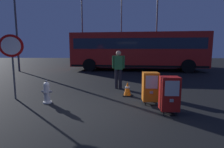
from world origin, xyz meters
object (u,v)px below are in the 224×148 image
(bus_far, at_px, (136,49))
(street_light_near_right, at_px, (15,10))
(street_light_far_left, at_px, (157,20))
(newspaper_box_primary, at_px, (169,93))
(street_light_far_right, at_px, (82,21))
(traffic_cone, at_px, (127,89))
(pedestrian, at_px, (118,67))
(bus_near, at_px, (137,49))
(newspaper_box_secondary, at_px, (150,87))
(fire_hydrant, at_px, (47,92))
(street_light_near_left, at_px, (121,22))
(stop_sign, at_px, (12,53))

(bus_far, relative_size, street_light_near_right, 1.31)
(street_light_far_left, bearing_deg, newspaper_box_primary, -100.30)
(street_light_far_right, bearing_deg, traffic_cone, -72.05)
(pedestrian, distance_m, bus_near, 7.11)
(newspaper_box_secondary, height_order, street_light_far_right, street_light_far_right)
(fire_hydrant, relative_size, newspaper_box_secondary, 0.73)
(fire_hydrant, relative_size, street_light_near_right, 0.09)
(traffic_cone, bearing_deg, street_light_near_right, 138.53)
(pedestrian, height_order, street_light_near_left, street_light_near_left)
(newspaper_box_primary, xyz_separation_m, stop_sign, (-4.98, 1.31, 1.03))
(bus_far, bearing_deg, stop_sign, -106.97)
(fire_hydrant, height_order, street_light_far_right, street_light_far_right)
(pedestrian, height_order, bus_far, bus_far)
(fire_hydrant, relative_size, traffic_cone, 1.41)
(fire_hydrant, relative_size, street_light_near_left, 0.09)
(stop_sign, bearing_deg, bus_far, 66.81)
(bus_near, distance_m, street_light_near_left, 7.62)
(bus_near, relative_size, street_light_far_left, 1.33)
(stop_sign, height_order, bus_far, bus_far)
(newspaper_box_secondary, relative_size, stop_sign, 0.46)
(street_light_far_left, bearing_deg, street_light_near_right, -158.80)
(street_light_far_left, distance_m, street_light_far_right, 7.70)
(newspaper_box_primary, distance_m, stop_sign, 5.25)
(street_light_far_right, bearing_deg, newspaper_box_secondary, -70.83)
(newspaper_box_secondary, relative_size, pedestrian, 0.61)
(traffic_cone, relative_size, street_light_far_right, 0.06)
(newspaper_box_primary, height_order, bus_near, bus_near)
(stop_sign, bearing_deg, newspaper_box_primary, -14.79)
(traffic_cone, bearing_deg, bus_far, 83.04)
(newspaper_box_primary, distance_m, traffic_cone, 2.16)
(pedestrian, height_order, traffic_cone, pedestrian)
(pedestrian, relative_size, bus_far, 0.16)
(traffic_cone, height_order, bus_near, bus_near)
(newspaper_box_secondary, relative_size, bus_far, 0.10)
(bus_far, xyz_separation_m, street_light_far_right, (-5.62, 0.64, 2.97))
(newspaper_box_secondary, bearing_deg, street_light_near_right, 136.96)
(newspaper_box_secondary, bearing_deg, street_light_far_right, 109.17)
(bus_far, bearing_deg, newspaper_box_secondary, -87.35)
(bus_far, bearing_deg, fire_hydrant, -101.26)
(newspaper_box_secondary, distance_m, street_light_far_left, 13.59)
(traffic_cone, distance_m, street_light_near_left, 15.65)
(bus_near, bearing_deg, pedestrian, -97.17)
(stop_sign, bearing_deg, fire_hydrant, -18.18)
(street_light_near_right, xyz_separation_m, street_light_far_left, (11.57, 4.49, -0.05))
(newspaper_box_primary, xyz_separation_m, street_light_far_right, (-5.15, 14.67, 4.11))
(pedestrian, bearing_deg, street_light_near_left, 88.38)
(bus_far, bearing_deg, street_light_far_right, 179.74)
(stop_sign, relative_size, bus_near, 0.21)
(newspaper_box_primary, height_order, street_light_far_right, street_light_far_right)
(fire_hydrant, xyz_separation_m, street_light_far_right, (-1.48, 13.78, 4.33))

